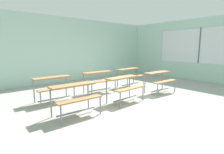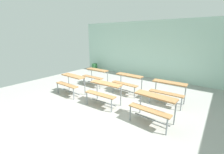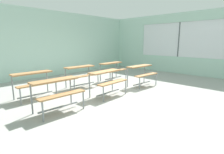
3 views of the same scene
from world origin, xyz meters
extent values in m
cube|color=#9E9E99|center=(0.00, 0.00, -0.03)|extent=(10.00, 9.00, 0.05)
cube|color=silver|center=(0.00, 4.50, 1.50)|extent=(10.00, 0.12, 3.00)
cube|color=silver|center=(5.00, 0.00, 0.42)|extent=(0.12, 9.00, 0.85)
cube|color=silver|center=(5.00, 0.00, 2.77)|extent=(0.12, 9.00, 0.45)
cube|color=silver|center=(5.00, 3.55, 1.70)|extent=(0.12, 1.90, 1.70)
cube|color=white|center=(5.00, 0.50, 1.70)|extent=(0.02, 4.20, 1.70)
cube|color=#4C5156|center=(5.00, 0.50, 1.70)|extent=(0.06, 0.05, 1.70)
cube|color=#A87547|center=(-1.88, 0.40, 0.72)|extent=(1.10, 0.33, 0.04)
cube|color=#A87547|center=(-1.89, 0.08, 0.44)|extent=(1.10, 0.23, 0.03)
cylinder|color=gray|center=(-2.38, 0.55, 0.36)|extent=(0.04, 0.04, 0.72)
cylinder|color=gray|center=(-1.38, 0.54, 0.36)|extent=(0.04, 0.04, 0.72)
cylinder|color=gray|center=(-2.39, 0.00, 0.22)|extent=(0.04, 0.04, 0.44)
cylinder|color=gray|center=(-1.39, -0.01, 0.22)|extent=(0.04, 0.04, 0.44)
cube|color=gray|center=(-1.88, 0.26, 0.10)|extent=(1.00, 0.05, 0.03)
cube|color=#A87547|center=(-0.24, 0.43, 0.72)|extent=(1.12, 0.38, 0.04)
cube|color=#A87547|center=(-0.22, 0.11, 0.44)|extent=(1.11, 0.28, 0.03)
cylinder|color=gray|center=(-0.75, 0.54, 0.36)|extent=(0.04, 0.04, 0.72)
cylinder|color=gray|center=(0.25, 0.59, 0.36)|extent=(0.04, 0.04, 0.72)
cylinder|color=gray|center=(-0.72, -0.01, 0.22)|extent=(0.04, 0.04, 0.44)
cylinder|color=gray|center=(0.28, 0.04, 0.22)|extent=(0.04, 0.04, 0.44)
cube|color=gray|center=(-0.23, 0.29, 0.10)|extent=(1.00, 0.08, 0.03)
cube|color=#A87547|center=(1.47, 0.38, 0.72)|extent=(1.11, 0.37, 0.04)
cube|color=#A87547|center=(1.46, 0.06, 0.44)|extent=(1.11, 0.27, 0.03)
cylinder|color=gray|center=(0.98, 0.54, 0.36)|extent=(0.04, 0.04, 0.72)
cylinder|color=gray|center=(1.98, 0.49, 0.36)|extent=(0.04, 0.04, 0.72)
cylinder|color=gray|center=(0.96, -0.01, 0.22)|extent=(0.04, 0.04, 0.44)
cylinder|color=gray|center=(1.95, -0.05, 0.22)|extent=(0.04, 0.04, 0.44)
cube|color=gray|center=(1.47, 0.24, 0.10)|extent=(1.00, 0.08, 0.03)
cube|color=#A87547|center=(-1.85, 1.78, 0.72)|extent=(1.10, 0.32, 0.04)
cube|color=#A87547|center=(-1.85, 1.46, 0.44)|extent=(1.10, 0.22, 0.03)
cylinder|color=gray|center=(-2.35, 1.91, 0.36)|extent=(0.04, 0.04, 0.72)
cylinder|color=gray|center=(-1.35, 1.92, 0.36)|extent=(0.04, 0.04, 0.72)
cylinder|color=gray|center=(-2.35, 1.36, 0.22)|extent=(0.04, 0.04, 0.44)
cylinder|color=gray|center=(-1.35, 1.37, 0.22)|extent=(0.04, 0.04, 0.44)
cube|color=gray|center=(-1.85, 1.64, 0.10)|extent=(1.00, 0.04, 0.03)
cube|color=#A87547|center=(-0.16, 1.81, 0.72)|extent=(1.11, 0.36, 0.04)
cube|color=#A87547|center=(-0.17, 1.49, 0.44)|extent=(1.11, 0.26, 0.03)
cylinder|color=gray|center=(-0.65, 1.97, 0.36)|extent=(0.04, 0.04, 0.72)
cylinder|color=gray|center=(0.35, 1.94, 0.36)|extent=(0.04, 0.04, 0.72)
cylinder|color=gray|center=(-0.67, 1.42, 0.22)|extent=(0.04, 0.04, 0.44)
cylinder|color=gray|center=(0.33, 1.39, 0.22)|extent=(0.04, 0.04, 0.44)
cube|color=gray|center=(-0.16, 1.67, 0.10)|extent=(1.00, 0.07, 0.03)
cube|color=#A87547|center=(1.43, 1.79, 0.72)|extent=(1.11, 0.36, 0.04)
cube|color=#A87547|center=(1.44, 1.48, 0.44)|extent=(1.11, 0.26, 0.03)
cylinder|color=gray|center=(0.92, 1.92, 0.36)|extent=(0.04, 0.04, 0.72)
cylinder|color=gray|center=(1.92, 1.95, 0.36)|extent=(0.04, 0.04, 0.72)
cylinder|color=gray|center=(0.94, 1.37, 0.22)|extent=(0.04, 0.04, 0.44)
cylinder|color=gray|center=(1.94, 1.40, 0.22)|extent=(0.04, 0.04, 0.44)
cube|color=gray|center=(1.43, 1.66, 0.10)|extent=(1.00, 0.07, 0.03)
camera|label=1|loc=(-3.80, -3.30, 1.60)|focal=28.00mm
camera|label=2|loc=(2.74, -3.24, 2.27)|focal=24.04mm
camera|label=3|loc=(-3.80, -3.30, 1.60)|focal=28.00mm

